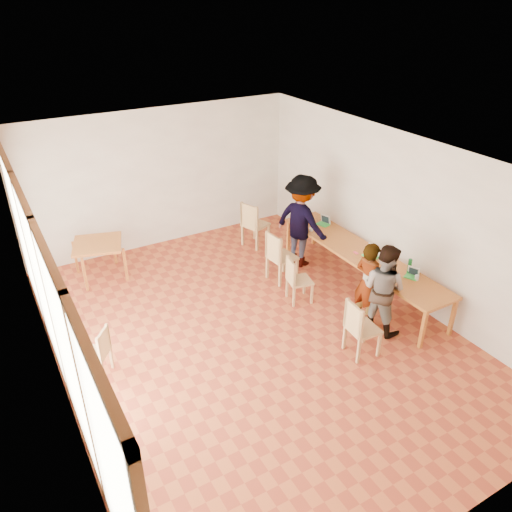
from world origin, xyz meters
The scene contains 25 objects.
ground centered at (0.00, 0.00, 0.00)m, with size 8.00×8.00×0.00m, color #B0522A.
wall_back centered at (0.00, 4.00, 1.50)m, with size 6.00×0.10×3.00m, color silver.
wall_front centered at (0.00, -4.00, 1.50)m, with size 6.00×0.10×3.00m, color silver.
wall_right centered at (3.00, 0.00, 1.50)m, with size 0.10×8.00×3.00m, color silver.
window_wall centered at (-2.96, 0.00, 1.50)m, with size 0.10×8.00×3.00m, color white.
ceiling centered at (0.00, 0.00, 3.02)m, with size 6.00×8.00×0.04m, color white.
communal_table centered at (2.50, 0.27, 0.70)m, with size 0.80×4.00×0.75m.
side_table centered at (-1.69, 3.14, 0.67)m, with size 0.90×0.90×0.75m.
chair_near centered at (1.15, -1.27, 0.59)m, with size 0.48×0.48×0.51m.
chair_mid centered at (1.16, 0.48, 0.54)m, with size 0.49×0.49×0.47m.
chair_far centered at (1.27, 1.25, 0.63)m, with size 0.52×0.52×0.55m.
chair_empty centered at (1.58, 2.78, 0.64)m, with size 0.62×0.62×0.55m.
chair_spare centered at (-2.43, 0.25, 0.50)m, with size 0.53×0.53×0.43m.
person_near centered at (1.86, -0.66, 0.76)m, with size 0.56×0.36×1.52m, color gray.
person_mid centered at (1.93, -0.92, 0.79)m, with size 0.77×0.60×1.58m, color gray.
person_far centered at (2.06, 1.61, 0.96)m, with size 1.25×0.72×1.93m, color gray.
laptop_near centered at (2.68, -0.84, 0.80)m, with size 0.26×0.27×0.18m.
laptop_mid centered at (2.58, 0.07, 0.81)m, with size 0.26×0.29×0.22m.
laptop_far centered at (2.66, 1.64, 0.81)m, with size 0.27×0.29×0.21m.
yellow_mug centered at (2.77, 0.16, 0.79)m, with size 0.11×0.11×0.09m, color #BFA110.
green_bottle centered at (2.70, -0.73, 0.89)m, with size 0.07×0.07×0.28m, color #18702C.
clear_glass centered at (2.67, -0.96, 0.80)m, with size 0.07×0.07×0.09m, color silver.
condiment_cup centered at (2.24, 1.52, 0.78)m, with size 0.08×0.08×0.06m, color white.
pink_phone centered at (2.40, 0.31, 0.76)m, with size 0.05×0.10×0.01m, color #F0425D.
black_pouch centered at (2.33, 1.96, 0.80)m, with size 0.16×0.26×0.09m, color black.
Camera 1 is at (-3.32, -5.86, 5.15)m, focal length 35.00 mm.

